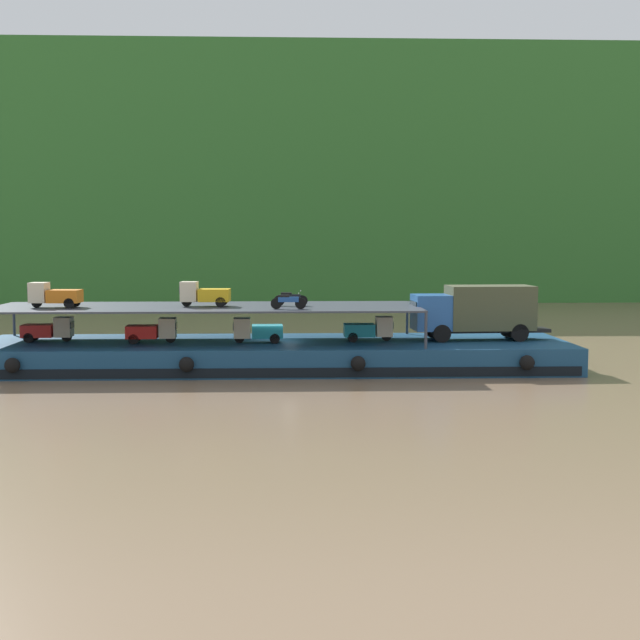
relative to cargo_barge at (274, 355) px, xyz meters
name	(u,v)px	position (x,y,z in m)	size (l,w,h in m)	color
ground_plane	(274,368)	(0.00, 0.03, -0.75)	(400.00, 400.00, 0.00)	#7F664C
hillside_far_bank	(284,165)	(0.00, 62.57, 16.28)	(136.53, 34.42, 30.24)	#33702D
cargo_barge	(274,355)	(0.00, 0.00, 0.00)	(32.97, 8.38, 1.50)	navy
covered_lorry	(476,310)	(11.50, 0.33, 2.44)	(7.93, 2.59, 3.10)	#285BA3
cargo_rack	(206,307)	(-3.80, 0.03, 2.69)	(23.77, 6.96, 2.00)	#383D47
mini_truck_lower_stern	(49,329)	(-12.64, 0.33, 1.44)	(2.76, 1.24, 1.38)	red
mini_truck_lower_aft	(152,331)	(-6.73, -0.41, 1.44)	(2.78, 1.27, 1.38)	red
mini_truck_lower_mid	(257,330)	(-0.93, -0.51, 1.44)	(2.78, 1.27, 1.38)	teal
mini_truck_lower_fore	(369,329)	(5.35, -0.04, 1.44)	(2.75, 1.22, 1.38)	teal
mini_truck_upper_stern	(54,295)	(-11.96, -0.68, 3.44)	(2.79, 1.28, 1.38)	orange
mini_truck_upper_mid	(204,294)	(-3.87, -0.15, 3.44)	(2.77, 1.26, 1.38)	gold
motorcycle_upper_port	(288,301)	(0.79, -2.06, 3.18)	(1.90, 0.55, 0.87)	black
motorcycle_upper_centre	(290,298)	(0.92, 0.03, 3.18)	(1.90, 0.55, 0.87)	black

